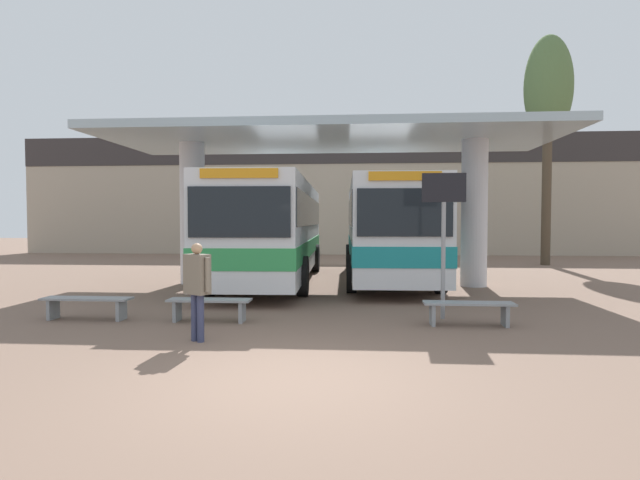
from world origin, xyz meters
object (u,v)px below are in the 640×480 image
object	(u,v)px
waiting_bench_near_pillar	(469,308)
waiting_bench_mid_platform	(209,305)
poplar_tree_behind_left	(548,92)
info_sign_platform	(444,215)
transit_bus_center_bay	(386,227)
transit_bus_left_bay	(274,227)
pedestrian_waiting	(197,282)
waiting_bench_far_platform	(87,303)

from	to	relation	value
waiting_bench_near_pillar	waiting_bench_mid_platform	bearing A→B (deg)	180.00
waiting_bench_near_pillar	poplar_tree_behind_left	distance (m)	17.07
info_sign_platform	transit_bus_center_bay	bearing A→B (deg)	96.60
transit_bus_left_bay	info_sign_platform	xyz separation A→B (m)	(4.65, -6.32, 0.33)
waiting_bench_near_pillar	info_sign_platform	size ratio (longest dim) A/B	0.57
pedestrian_waiting	poplar_tree_behind_left	distance (m)	20.42
pedestrian_waiting	poplar_tree_behind_left	bearing A→B (deg)	85.34
waiting_bench_near_pillar	poplar_tree_behind_left	xyz separation A→B (m)	(6.49, 13.86, 7.57)
waiting_bench_mid_platform	poplar_tree_behind_left	xyz separation A→B (m)	(11.64, 13.86, 7.57)
waiting_bench_mid_platform	waiting_bench_far_platform	bearing A→B (deg)	180.00
poplar_tree_behind_left	waiting_bench_mid_platform	bearing A→B (deg)	-130.03
transit_bus_left_bay	pedestrian_waiting	bearing A→B (deg)	89.27
transit_bus_center_bay	waiting_bench_near_pillar	xyz separation A→B (m)	(1.18, -7.52, -1.49)
transit_bus_left_bay	waiting_bench_near_pillar	size ratio (longest dim) A/B	6.60
waiting_bench_near_pillar	transit_bus_left_bay	bearing A→B (deg)	125.76
transit_bus_left_bay	poplar_tree_behind_left	distance (m)	14.73
waiting_bench_far_platform	info_sign_platform	world-z (taller)	info_sign_platform
transit_bus_center_bay	waiting_bench_near_pillar	size ratio (longest dim) A/B	6.07
waiting_bench_far_platform	waiting_bench_mid_platform	bearing A→B (deg)	0.00
waiting_bench_mid_platform	poplar_tree_behind_left	world-z (taller)	poplar_tree_behind_left
waiting_bench_mid_platform	info_sign_platform	world-z (taller)	info_sign_platform
transit_bus_center_bay	info_sign_platform	bearing A→B (deg)	95.06
waiting_bench_near_pillar	transit_bus_center_bay	bearing A→B (deg)	98.89
transit_bus_center_bay	poplar_tree_behind_left	world-z (taller)	poplar_tree_behind_left
info_sign_platform	poplar_tree_behind_left	bearing A→B (deg)	62.50
transit_bus_center_bay	waiting_bench_mid_platform	distance (m)	8.64
transit_bus_center_bay	pedestrian_waiting	xyz separation A→B (m)	(-3.69, -9.17, -0.81)
transit_bus_left_bay	waiting_bench_far_platform	size ratio (longest dim) A/B	6.26
waiting_bench_far_platform	poplar_tree_behind_left	world-z (taller)	poplar_tree_behind_left
waiting_bench_far_platform	info_sign_platform	size ratio (longest dim) A/B	0.61
transit_bus_left_bay	waiting_bench_far_platform	bearing A→B (deg)	66.95
transit_bus_left_bay	info_sign_platform	size ratio (longest dim) A/B	3.79
transit_bus_left_bay	waiting_bench_mid_platform	size ratio (longest dim) A/B	6.83
transit_bus_left_bay	waiting_bench_far_platform	world-z (taller)	transit_bus_left_bay
waiting_bench_far_platform	poplar_tree_behind_left	distance (m)	21.26
poplar_tree_behind_left	pedestrian_waiting	bearing A→B (deg)	-126.19
waiting_bench_near_pillar	waiting_bench_far_platform	bearing A→B (deg)	180.00
waiting_bench_far_platform	info_sign_platform	xyz separation A→B (m)	(7.36, 0.67, 1.81)
waiting_bench_near_pillar	waiting_bench_mid_platform	distance (m)	5.16
waiting_bench_near_pillar	waiting_bench_mid_platform	size ratio (longest dim) A/B	1.03
poplar_tree_behind_left	transit_bus_center_bay	bearing A→B (deg)	-140.37
poplar_tree_behind_left	waiting_bench_near_pillar	bearing A→B (deg)	-115.07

